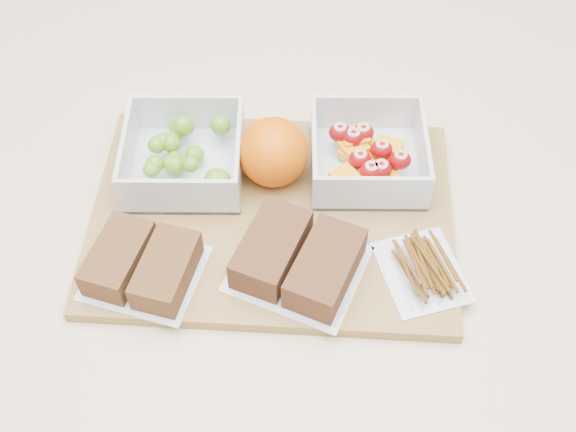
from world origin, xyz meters
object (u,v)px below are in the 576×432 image
fruit_container (367,156)px  sandwich_bag_left (143,265)px  cutting_board (272,216)px  sandwich_bag_center (298,259)px  orange (273,152)px  grape_container (186,155)px  pretzel_bag (423,267)px

fruit_container → sandwich_bag_left: size_ratio=0.93×
cutting_board → fruit_container: size_ratio=3.10×
sandwich_bag_center → orange: bearing=102.1°
grape_container → pretzel_bag: size_ratio=1.13×
fruit_container → orange: bearing=-173.7°
fruit_container → sandwich_bag_center: fruit_container is taller
grape_container → sandwich_bag_center: 0.20m
cutting_board → fruit_container: fruit_container is taller
orange → sandwich_bag_center: bearing=-77.9°
orange → sandwich_bag_left: 0.20m
sandwich_bag_left → pretzel_bag: (0.30, 0.00, -0.01)m
fruit_container → sandwich_bag_center: bearing=-119.4°
grape_container → orange: size_ratio=1.67×
fruit_container → pretzel_bag: fruit_container is taller
cutting_board → grape_container: (-0.10, 0.07, 0.03)m
cutting_board → sandwich_bag_left: sandwich_bag_left is taller
fruit_container → orange: (-0.11, -0.01, 0.02)m
cutting_board → sandwich_bag_left: size_ratio=2.90×
sandwich_bag_left → sandwich_bag_center: 0.17m
cutting_board → pretzel_bag: (0.17, -0.08, 0.02)m
grape_container → sandwich_bag_center: bearing=-47.4°
fruit_container → grape_container: bearing=-179.4°
orange → sandwich_bag_left: size_ratio=0.57×
cutting_board → pretzel_bag: bearing=-23.3°
grape_container → fruit_container: (0.22, 0.00, -0.00)m
sandwich_bag_center → grape_container: bearing=132.6°
fruit_container → pretzel_bag: size_ratio=1.10×
grape_container → sandwich_bag_left: grape_container is taller
pretzel_bag → cutting_board: bearing=153.5°
cutting_board → fruit_container: bearing=34.3°
sandwich_bag_left → pretzel_bag: bearing=0.7°
grape_container → pretzel_bag: grape_container is taller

